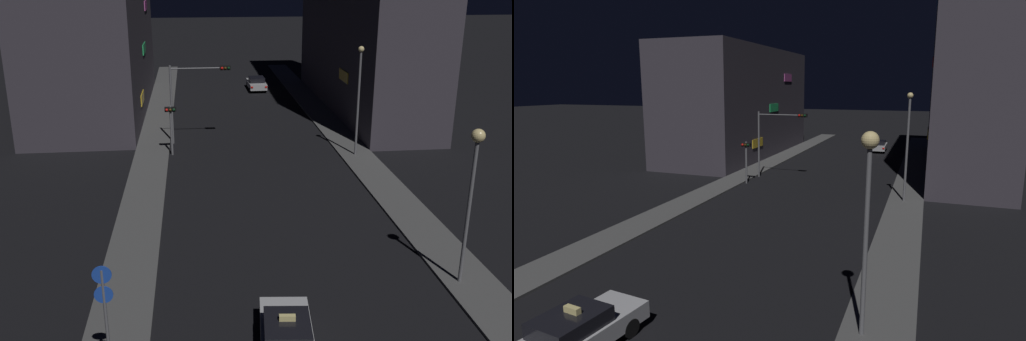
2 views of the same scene
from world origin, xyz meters
The scene contains 10 objects.
sidewalk_left centered at (-7.28, 33.96, 0.06)m, with size 2.44×71.93×0.12m, color #4C4C4C.
sidewalk_right centered at (7.28, 33.96, 0.06)m, with size 2.44×71.93×0.12m, color #4C4C4C.
building_facade_left centered at (-12.80, 45.85, 6.21)m, with size 8.69×25.62×12.42m.
taxi centered at (-1.29, 8.12, 0.74)m, with size 2.22×4.60×1.62m.
far_car centered at (2.75, 54.06, 0.73)m, with size 1.87×4.48×1.42m.
traffic_light_overhead centered at (-4.18, 34.45, 4.26)m, with size 4.54×0.41×5.94m.
traffic_light_left_kerb centered at (-5.81, 31.57, 2.58)m, with size 0.80×0.42×3.59m.
sign_pole_left centered at (-7.07, 6.76, 2.79)m, with size 0.58×0.10×4.43m.
street_lamp_near_block centered at (6.80, 12.08, 4.94)m, with size 0.55×0.55×6.71m.
street_lamp_far_block centered at (7.15, 29.89, 4.73)m, with size 0.40×0.40×7.62m.
Camera 1 is at (-4.23, -8.77, 12.81)m, focal length 41.00 mm.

